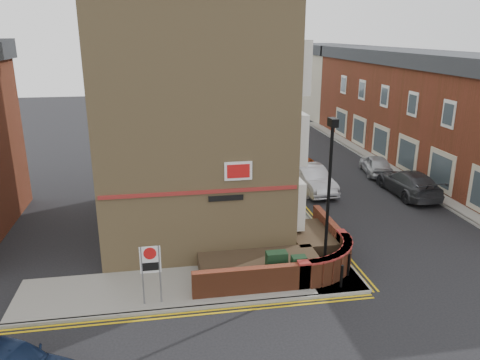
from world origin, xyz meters
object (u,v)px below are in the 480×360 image
utility_cabinet_large (276,266)px  silver_car_near (311,179)px  zone_sign (151,264)px  lamppost (328,200)px

utility_cabinet_large → silver_car_near: (4.78, 10.42, 0.06)m
utility_cabinet_large → zone_sign: zone_sign is taller
lamppost → zone_sign: bearing=-173.9°
lamppost → zone_sign: size_ratio=2.86×
zone_sign → silver_car_near: size_ratio=0.47×
utility_cabinet_large → lamppost: bearing=-3.0°
lamppost → zone_sign: 6.85m
lamppost → silver_car_near: (2.88, 10.52, -2.57)m
silver_car_near → zone_sign: bearing=-136.0°
lamppost → utility_cabinet_large: 3.24m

